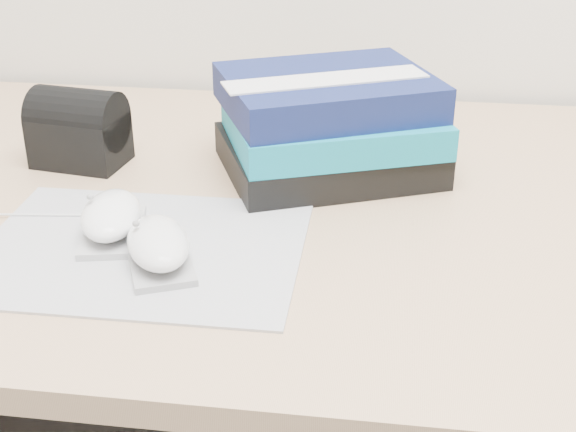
# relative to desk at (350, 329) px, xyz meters

# --- Properties ---
(desk) EXTENTS (1.60, 0.80, 0.73)m
(desk) POSITION_rel_desk_xyz_m (0.00, 0.00, 0.00)
(desk) COLOR tan
(desk) RESTS_ON ground
(mousepad) EXTENTS (0.35, 0.27, 0.00)m
(mousepad) POSITION_rel_desk_xyz_m (-0.22, -0.22, 0.24)
(mousepad) COLOR gray
(mousepad) RESTS_ON desk
(mouse_rear) EXTENTS (0.09, 0.13, 0.05)m
(mouse_rear) POSITION_rel_desk_xyz_m (-0.26, -0.20, 0.26)
(mouse_rear) COLOR #AFAFB2
(mouse_rear) RESTS_ON mousepad
(mouse_front) EXTENTS (0.10, 0.13, 0.05)m
(mouse_front) POSITION_rel_desk_xyz_m (-0.19, -0.25, 0.26)
(mouse_front) COLOR #99999B
(mouse_front) RESTS_ON mousepad
(book_stack) EXTENTS (0.33, 0.30, 0.13)m
(book_stack) POSITION_rel_desk_xyz_m (-0.04, 0.02, 0.30)
(book_stack) COLOR black
(book_stack) RESTS_ON desk
(pouch) EXTENTS (0.13, 0.10, 0.10)m
(pouch) POSITION_rel_desk_xyz_m (-0.37, 0.00, 0.28)
(pouch) COLOR black
(pouch) RESTS_ON desk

